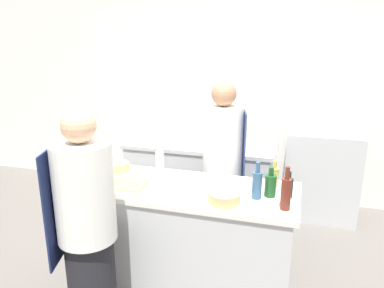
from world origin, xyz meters
name	(u,v)px	position (x,y,z in m)	size (l,w,h in m)	color
ground_plane	(181,287)	(0.00, 0.00, 0.00)	(16.00, 16.00, 0.00)	#605B56
wall_back	(231,90)	(0.00, 2.13, 1.40)	(8.00, 0.06, 2.80)	silver
prep_counter	(180,238)	(0.00, 0.00, 0.47)	(1.84, 0.71, 0.93)	#B7BABC
pass_counter	(200,182)	(-0.16, 1.22, 0.47)	(1.65, 0.65, 0.93)	#B7BABC
oven_range	(321,174)	(1.16, 1.77, 0.51)	(0.81, 0.62, 1.03)	#B7BABC
chef_at_prep_near	(87,230)	(-0.45, -0.64, 0.82)	(0.45, 0.43, 1.65)	black
chef_at_stove	(222,171)	(0.21, 0.65, 0.84)	(0.42, 0.40, 1.69)	black
bottle_olive_oil	(288,187)	(0.83, 0.03, 1.01)	(0.07, 0.07, 0.20)	black
bottle_vinegar	(257,184)	(0.61, -0.05, 1.04)	(0.07, 0.07, 0.28)	#2D5175
bottle_wine	(286,193)	(0.82, -0.18, 1.05)	(0.07, 0.07, 0.31)	#5B2319
bottle_cooking_oil	(160,163)	(-0.23, 0.19, 1.04)	(0.07, 0.07, 0.29)	silver
bottle_sauce	(270,185)	(0.70, 0.01, 1.02)	(0.08, 0.08, 0.23)	#19471E
bottle_water	(274,176)	(0.71, 0.21, 1.01)	(0.07, 0.07, 0.21)	#B2A84C
bowl_mixing_large	(224,197)	(0.39, -0.19, 0.97)	(0.23, 0.23, 0.08)	tan
bowl_prep_small	(119,167)	(-0.62, 0.17, 0.97)	(0.18, 0.18, 0.08)	tan
bowl_ceramic_blue	(164,180)	(-0.13, 0.00, 0.97)	(0.24, 0.24, 0.08)	white
cutting_board	(124,184)	(-0.44, -0.09, 0.94)	(0.36, 0.26, 0.01)	tan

